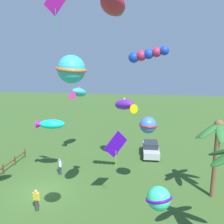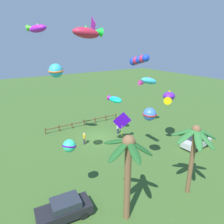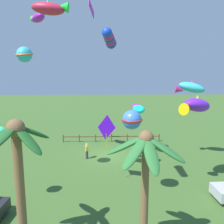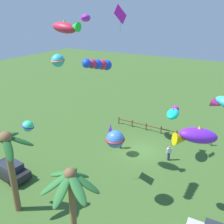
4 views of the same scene
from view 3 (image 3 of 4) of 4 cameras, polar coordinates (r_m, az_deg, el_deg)
ground_plane at (r=25.35m, az=-0.62°, el=-10.32°), size 120.00×120.00×0.00m
palm_tree_0 at (r=11.32m, az=7.79°, el=-11.09°), size 3.60×3.40×6.16m
palm_tree_1 at (r=12.50m, az=-21.47°, el=-9.64°), size 3.37×3.68×6.58m
rail_fence at (r=29.87m, az=-0.13°, el=-5.95°), size 11.94×0.12×0.95m
spectator_0 at (r=25.00m, az=6.51°, el=-8.70°), size 0.46×0.41×1.59m
spectator_1 at (r=24.49m, az=-5.97°, el=-9.10°), size 0.29×0.54×1.59m
kite_diamond_0 at (r=18.26m, az=-1.35°, el=-3.77°), size 1.34×1.51×2.77m
kite_ball_1 at (r=15.93m, az=4.70°, el=-1.82°), size 1.53×1.53×1.28m
kite_fish_2 at (r=24.59m, az=6.19°, el=0.78°), size 1.39×2.59×1.01m
kite_ball_3 at (r=19.73m, az=-19.97°, el=12.63°), size 1.72×1.72×1.17m
kite_fish_4 at (r=19.17m, az=19.14°, el=1.47°), size 3.27×2.90×1.50m
kite_fish_5 at (r=24.53m, az=-17.14°, el=20.48°), size 1.96×2.22×0.97m
kite_diamond_6 at (r=21.87m, az=-4.87°, el=23.06°), size 0.41×1.62×2.28m
kite_fish_7 at (r=18.18m, az=-14.36°, el=22.63°), size 2.60×1.20×1.13m
kite_fish_8 at (r=24.29m, az=17.91°, el=5.50°), size 3.04×1.66×1.44m
kite_ball_9 at (r=16.95m, az=-24.90°, el=-4.74°), size 1.51×1.51×0.98m
kite_tube_10 at (r=15.85m, az=-0.61°, el=16.86°), size 0.96×2.61×1.08m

